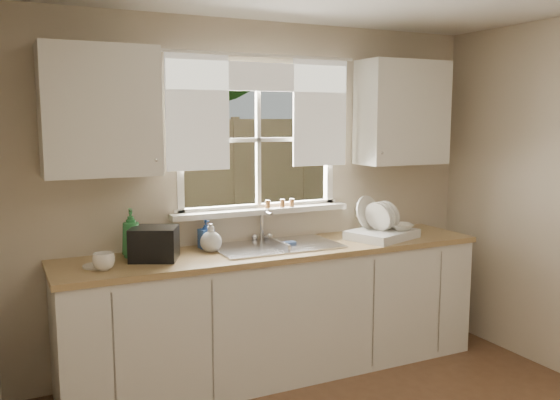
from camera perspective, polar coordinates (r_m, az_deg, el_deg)
name	(u,v)px	position (r m, az deg, el deg)	size (l,w,h in m)	color
room_walls	(454,252)	(2.66, 16.41, -4.83)	(3.62, 4.02, 2.50)	beige
window	(259,162)	(4.36, -2.02, 3.64)	(1.38, 0.16, 1.06)	white
curtains	(262,100)	(4.30, -1.76, 9.55)	(1.50, 0.03, 0.81)	white
base_cabinets	(278,313)	(4.28, -0.18, -10.82)	(3.00, 0.62, 0.87)	silver
countertop	(278,250)	(4.16, -0.18, -4.87)	(3.04, 0.65, 0.04)	#A28251
upper_cabinet_left	(100,111)	(3.85, -16.95, 8.17)	(0.70, 0.33, 0.80)	silver
upper_cabinet_right	(402,113)	(4.79, 11.67, 8.22)	(0.70, 0.33, 0.80)	silver
wall_outlet	(360,209)	(4.81, 7.71, -0.89)	(0.08, 0.01, 0.12)	beige
sill_jars	(281,203)	(4.40, 0.07, -0.32)	(0.24, 0.04, 0.06)	brown
backyard	(137,20)	(10.78, -13.60, 16.47)	(20.00, 10.00, 6.13)	#335421
sink	(276,257)	(4.20, -0.37, -5.47)	(0.88, 0.52, 0.40)	#B7B7BC
dish_rack	(381,230)	(4.52, 9.73, -2.89)	(0.58, 0.51, 0.31)	silver
bowl	(400,227)	(4.55, 11.52, -2.53)	(0.18, 0.18, 0.05)	white
soap_bottle_a	(131,233)	(3.96, -14.13, -3.10)	(0.12, 0.12, 0.32)	#297E3D
soap_bottle_b	(206,234)	(4.15, -7.14, -3.27)	(0.09, 0.09, 0.20)	#305CB7
soap_bottle_c	(211,238)	(4.05, -6.66, -3.61)	(0.15, 0.15, 0.19)	beige
saucer	(97,266)	(3.79, -17.20, -6.07)	(0.17, 0.17, 0.01)	white
cup	(104,262)	(3.69, -16.60, -5.70)	(0.13, 0.13, 0.10)	white
black_appliance	(154,243)	(3.87, -12.01, -4.12)	(0.29, 0.25, 0.21)	black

